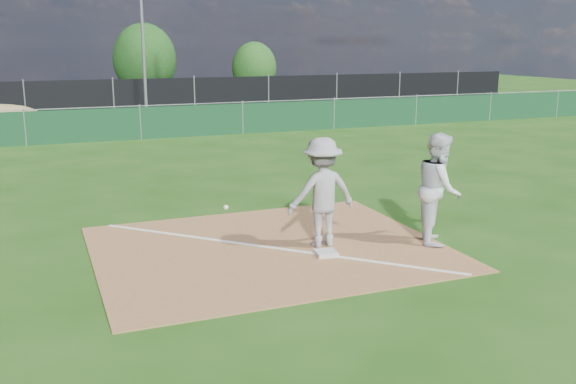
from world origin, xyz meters
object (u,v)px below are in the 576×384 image
object	(u,v)px
car_mid	(124,95)
first_base	(326,253)
car_right	(193,92)
tree_right	(254,68)
runner	(439,188)
tree_mid	(145,60)
light_pole	(143,32)
play_at_first	(322,192)
car_left	(6,98)

from	to	relation	value
car_mid	first_base	bearing A→B (deg)	163.78
car_right	tree_right	bearing A→B (deg)	-37.15
runner	tree_mid	world-z (taller)	tree_mid
light_pole	play_at_first	distance (m)	22.14
car_left	tree_mid	size ratio (longest dim) A/B	0.83
car_mid	tree_mid	distance (m)	6.82
runner	car_left	world-z (taller)	runner
light_pole	first_base	bearing A→B (deg)	-91.88
runner	car_mid	xyz separation A→B (m)	(-1.99, 26.64, -0.30)
light_pole	tree_right	size ratio (longest dim) A/B	2.24
car_mid	tree_mid	xyz separation A→B (m)	(2.25, 6.20, 1.73)
car_right	tree_mid	xyz separation A→B (m)	(-1.74, 5.55, 1.71)
tree_mid	car_left	bearing A→B (deg)	-145.53
tree_right	car_left	bearing A→B (deg)	-161.01
play_at_first	tree_right	bearing A→B (deg)	73.28
car_left	tree_mid	bearing A→B (deg)	-32.00
play_at_first	car_mid	size ratio (longest dim) A/B	0.59
car_left	tree_right	size ratio (longest dim) A/B	1.10
light_pole	tree_right	bearing A→B (deg)	48.15
first_base	car_left	size ratio (longest dim) A/B	0.09
first_base	play_at_first	world-z (taller)	play_at_first
runner	tree_right	bearing A→B (deg)	16.27
car_right	play_at_first	bearing A→B (deg)	-179.18
play_at_first	tree_mid	distance (m)	32.42
runner	car_mid	bearing A→B (deg)	33.61
first_base	play_at_first	xyz separation A→B (m)	(0.15, 0.53, 0.94)
car_left	car_right	xyz separation A→B (m)	(9.92, 0.07, 0.06)
car_right	car_left	bearing A→B (deg)	99.83
runner	car_mid	world-z (taller)	runner
play_at_first	car_left	world-z (taller)	play_at_first
runner	car_mid	size ratio (longest dim) A/B	0.47
tree_mid	tree_right	size ratio (longest dim) A/B	1.33
car_left	tree_right	xyz separation A→B (m)	(15.48, 5.33, 1.16)
car_mid	car_right	size ratio (longest dim) A/B	0.85
runner	tree_mid	bearing A→B (deg)	28.89
runner	car_right	size ratio (longest dim) A/B	0.40
tree_mid	play_at_first	bearing A→B (deg)	-94.10
car_right	car_mid	bearing A→B (deg)	108.73
car_mid	tree_right	distance (m)	11.28
first_base	car_right	size ratio (longest dim) A/B	0.07
play_at_first	runner	world-z (taller)	runner
light_pole	first_base	size ratio (longest dim) A/B	22.78
first_base	car_right	xyz separation A→B (m)	(4.21, 27.28, 0.68)
car_right	tree_mid	distance (m)	6.06
car_right	runner	bearing A→B (deg)	-174.73
light_pole	car_left	distance (m)	8.67
runner	car_left	bearing A→B (deg)	45.56
play_at_first	car_mid	xyz separation A→B (m)	(0.07, 26.10, -0.28)
first_base	car_mid	xyz separation A→B (m)	(0.23, 26.63, 0.65)
play_at_first	car_right	bearing A→B (deg)	81.38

